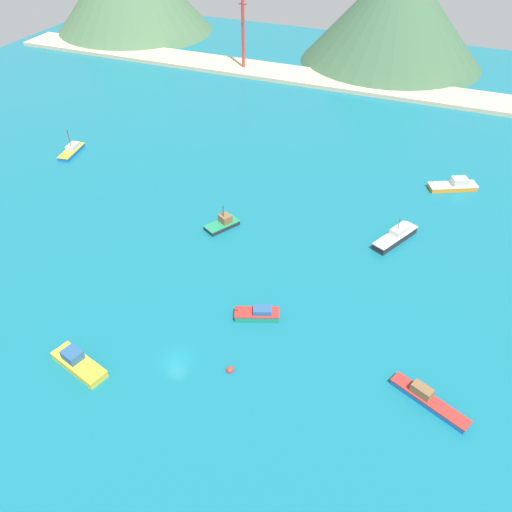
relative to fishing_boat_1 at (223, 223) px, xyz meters
name	(u,v)px	position (x,y,z in m)	size (l,w,h in m)	color
ground	(255,246)	(7.97, -2.86, -1.05)	(260.00, 280.00, 0.50)	#146B7F
fishing_boat_1	(223,223)	(0.00, 0.00, 0.00)	(5.89, 7.32, 4.82)	#232328
fishing_boat_2	(258,314)	(15.53, -20.18, -0.01)	(7.41, 4.91, 2.40)	#198466
fishing_boat_3	(428,399)	(42.49, -26.36, -0.10)	(11.07, 6.34, 2.23)	#1E5BA8
fishing_boat_5	(78,363)	(-4.34, -39.03, 0.08)	(9.58, 5.36, 2.61)	gold
fishing_boat_6	(396,236)	(31.81, 8.27, 0.20)	(6.96, 10.76, 4.94)	#232328
fishing_boat_9	(454,185)	(39.93, 31.66, 0.07)	(10.47, 7.36, 2.60)	orange
fishing_boat_10	(72,150)	(-46.38, 13.86, -0.07)	(4.14, 8.87, 5.91)	#1E5BA8
buoy_1	(230,370)	(15.88, -31.47, -0.61)	(1.08, 1.08, 1.08)	red
beach_strip	(362,85)	(7.97, 82.62, -0.20)	(247.00, 14.13, 1.20)	#C6B793
hill_central	(397,11)	(11.09, 107.58, 15.51)	(59.40, 59.40, 32.62)	#3D6042
radio_tower	(243,30)	(-31.03, 81.92, 11.68)	(2.45, 1.96, 24.47)	#B7332D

